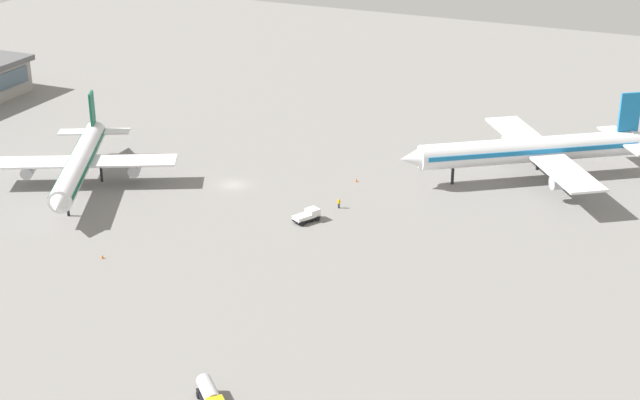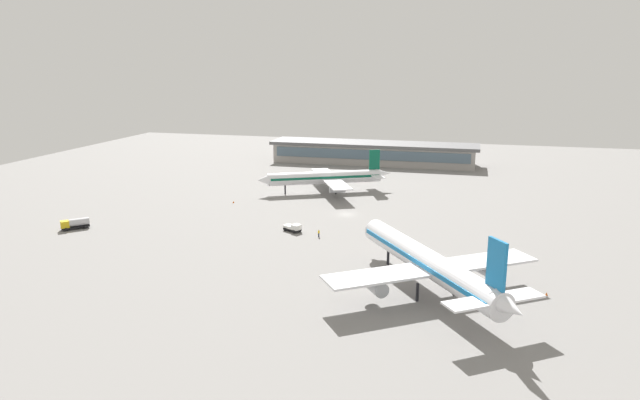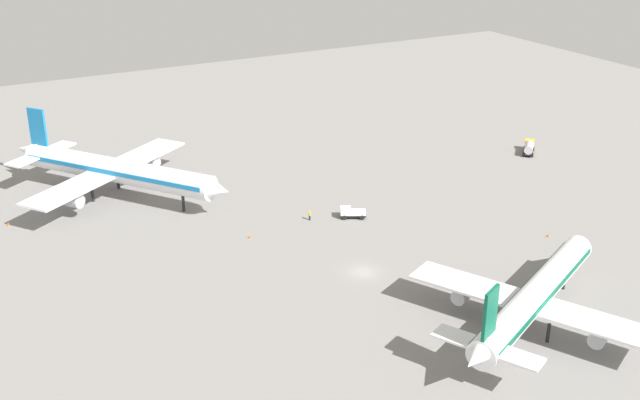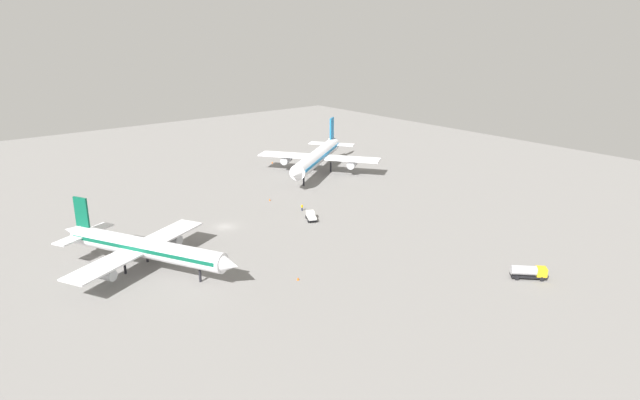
% 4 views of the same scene
% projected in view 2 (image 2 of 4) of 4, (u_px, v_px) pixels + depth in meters
% --- Properties ---
extents(ground, '(288.00, 288.00, 0.00)m').
position_uv_depth(ground, '(346.00, 214.00, 149.99)').
color(ground, gray).
extents(terminal_building, '(79.93, 16.49, 8.14)m').
position_uv_depth(terminal_building, '(373.00, 153.00, 223.76)').
color(terminal_building, '#9E9993').
rests_on(terminal_building, ground).
extents(airplane_at_gate, '(35.26, 41.70, 14.77)m').
position_uv_depth(airplane_at_gate, '(429.00, 263.00, 98.35)').
color(airplane_at_gate, white).
rests_on(airplane_at_gate, ground).
extents(airplane_taxiing, '(38.37, 31.93, 12.58)m').
position_uv_depth(airplane_taxiing, '(326.00, 177.00, 174.13)').
color(airplane_taxiing, white).
rests_on(airplane_taxiing, ground).
extents(fuel_truck, '(5.81, 5.79, 2.50)m').
position_uv_depth(fuel_truck, '(75.00, 223.00, 136.62)').
color(fuel_truck, black).
rests_on(fuel_truck, ground).
extents(pushback_tractor, '(4.78, 3.76, 1.90)m').
position_uv_depth(pushback_tractor, '(293.00, 228.00, 134.66)').
color(pushback_tractor, black).
rests_on(pushback_tractor, ground).
extents(ground_crew_worker, '(0.38, 0.58, 1.67)m').
position_uv_depth(ground_crew_worker, '(319.00, 233.00, 130.59)').
color(ground_crew_worker, '#1E2338').
rests_on(ground_crew_worker, ground).
extents(safety_cone_near_gate, '(0.44, 0.44, 0.60)m').
position_uv_depth(safety_cone_near_gate, '(233.00, 202.00, 161.88)').
color(safety_cone_near_gate, '#EA590C').
rests_on(safety_cone_near_gate, ground).
extents(safety_cone_mid_apron, '(0.44, 0.44, 0.60)m').
position_uv_depth(safety_cone_mid_apron, '(547.00, 294.00, 98.11)').
color(safety_cone_mid_apron, '#EA590C').
rests_on(safety_cone_mid_apron, ground).
extents(safety_cone_far_side, '(0.44, 0.44, 0.60)m').
position_uv_depth(safety_cone_far_side, '(372.00, 238.00, 129.32)').
color(safety_cone_far_side, '#EA590C').
rests_on(safety_cone_far_side, ground).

